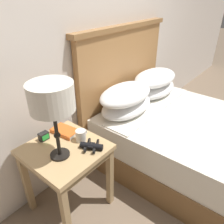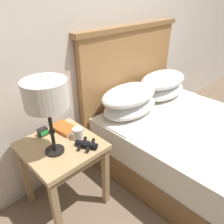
{
  "view_description": "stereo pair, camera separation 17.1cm",
  "coord_description": "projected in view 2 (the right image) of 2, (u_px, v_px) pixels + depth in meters",
  "views": [
    {
      "loc": [
        -1.34,
        -0.36,
        1.57
      ],
      "look_at": [
        -0.15,
        0.61,
        0.7
      ],
      "focal_mm": 35.0,
      "sensor_mm": 36.0,
      "label": 1
    },
    {
      "loc": [
        -1.23,
        -0.48,
        1.57
      ],
      "look_at": [
        -0.15,
        0.61,
        0.7
      ],
      "focal_mm": 35.0,
      "sensor_mm": 36.0,
      "label": 2
    }
  ],
  "objects": [
    {
      "name": "nightstand",
      "position": [
        62.0,
        154.0,
        1.6
      ],
      "size": [
        0.51,
        0.52,
        0.6
      ],
      "color": "tan",
      "rests_on": "ground_plane"
    },
    {
      "name": "coffee_mug",
      "position": [
        78.0,
        133.0,
        1.6
      ],
      "size": [
        0.1,
        0.08,
        0.08
      ],
      "color": "silver",
      "rests_on": "nightstand"
    },
    {
      "name": "ground_plane",
      "position": [
        176.0,
        204.0,
        1.82
      ],
      "size": [
        20.0,
        20.0,
        0.0
      ],
      "primitive_type": "plane",
      "color": "#7A6651",
      "rests_on": "ground"
    },
    {
      "name": "binoculars_pair",
      "position": [
        87.0,
        144.0,
        1.52
      ],
      "size": [
        0.16,
        0.16,
        0.05
      ],
      "color": "black",
      "rests_on": "nightstand"
    },
    {
      "name": "bed",
      "position": [
        196.0,
        145.0,
        1.98
      ],
      "size": [
        1.35,
        1.94,
        1.28
      ],
      "color": "brown",
      "rests_on": "ground_plane"
    },
    {
      "name": "table_lamp",
      "position": [
        46.0,
        96.0,
        1.29
      ],
      "size": [
        0.27,
        0.27,
        0.52
      ],
      "color": "black",
      "rests_on": "nightstand"
    },
    {
      "name": "book_on_nightstand",
      "position": [
        64.0,
        128.0,
        1.71
      ],
      "size": [
        0.15,
        0.22,
        0.03
      ],
      "color": "silver",
      "rests_on": "nightstand"
    },
    {
      "name": "wall_back",
      "position": [
        92.0,
        26.0,
        1.8
      ],
      "size": [
        8.0,
        0.06,
        2.6
      ],
      "color": "silver",
      "rests_on": "ground_plane"
    },
    {
      "name": "alarm_clock",
      "position": [
        43.0,
        132.0,
        1.64
      ],
      "size": [
        0.07,
        0.05,
        0.06
      ],
      "color": "black",
      "rests_on": "nightstand"
    }
  ]
}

